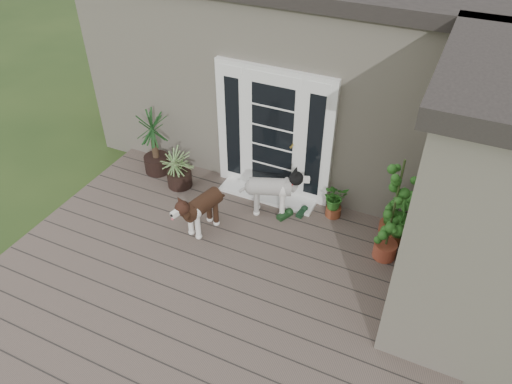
% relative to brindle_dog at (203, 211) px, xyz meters
% --- Properties ---
extents(deck, '(6.20, 4.60, 0.12)m').
position_rel_brindle_dog_xyz_m(deck, '(0.74, -0.87, -0.41)').
color(deck, '#6B5B4C').
rests_on(deck, ground).
extents(house_main, '(7.40, 4.00, 3.10)m').
position_rel_brindle_dog_xyz_m(house_main, '(0.74, 3.38, 1.08)').
color(house_main, '#665E54').
rests_on(house_main, ground).
extents(house_wing, '(1.60, 2.40, 3.10)m').
position_rel_brindle_dog_xyz_m(house_wing, '(3.64, 0.23, 1.08)').
color(house_wing, '#665E54').
rests_on(house_wing, ground).
extents(door_unit, '(1.90, 0.14, 2.15)m').
position_rel_brindle_dog_xyz_m(door_unit, '(0.54, 1.33, 0.72)').
color(door_unit, white).
rests_on(door_unit, deck).
extents(door_step, '(1.60, 0.40, 0.05)m').
position_rel_brindle_dog_xyz_m(door_step, '(0.54, 1.13, -0.33)').
color(door_step, white).
rests_on(door_step, deck).
extents(brindle_dog, '(0.56, 0.91, 0.70)m').
position_rel_brindle_dog_xyz_m(brindle_dog, '(0.00, 0.00, 0.00)').
color(brindle_dog, '#3C2316').
rests_on(brindle_dog, deck).
extents(white_dog, '(0.94, 0.66, 0.72)m').
position_rel_brindle_dog_xyz_m(white_dog, '(0.74, 0.79, 0.01)').
color(white_dog, silver).
rests_on(white_dog, deck).
extents(spider_plant, '(0.73, 0.73, 0.73)m').
position_rel_brindle_dog_xyz_m(spider_plant, '(-0.92, 0.80, 0.01)').
color(spider_plant, '#76955C').
rests_on(spider_plant, deck).
extents(yucca, '(1.03, 1.03, 1.19)m').
position_rel_brindle_dog_xyz_m(yucca, '(-1.49, 0.98, 0.24)').
color(yucca, '#113319').
rests_on(yucca, deck).
extents(herb_a, '(0.54, 0.54, 0.49)m').
position_rel_brindle_dog_xyz_m(herb_a, '(1.66, 1.13, -0.11)').
color(herb_a, '#164D17').
rests_on(herb_a, deck).
extents(herb_b, '(0.60, 0.60, 0.64)m').
position_rel_brindle_dog_xyz_m(herb_b, '(2.66, 0.97, -0.03)').
color(herb_b, '#195919').
rests_on(herb_b, deck).
extents(herb_c, '(0.39, 0.39, 0.48)m').
position_rel_brindle_dog_xyz_m(herb_c, '(2.53, 1.13, -0.11)').
color(herb_c, '#19581A').
rests_on(herb_c, deck).
extents(sapling, '(0.60, 0.60, 1.70)m').
position_rel_brindle_dog_xyz_m(sapling, '(2.59, 0.58, 0.50)').
color(sapling, '#18561E').
rests_on(sapling, deck).
extents(clog_left, '(0.16, 0.29, 0.08)m').
position_rel_brindle_dog_xyz_m(clog_left, '(1.22, 0.96, -0.31)').
color(clog_left, black).
rests_on(clog_left, deck).
extents(clog_right, '(0.26, 0.34, 0.09)m').
position_rel_brindle_dog_xyz_m(clog_right, '(1.00, 0.78, -0.30)').
color(clog_right, black).
rests_on(clog_right, deck).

